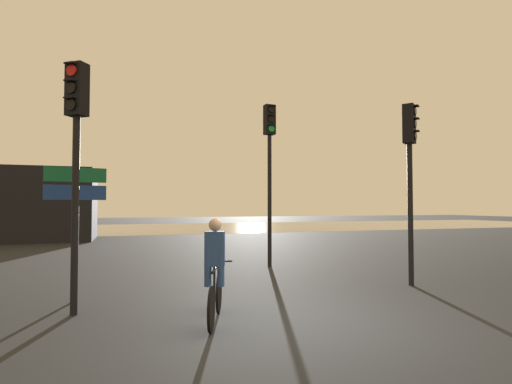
# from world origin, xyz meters

# --- Properties ---
(ground_plane) EXTENTS (120.00, 120.00, 0.00)m
(ground_plane) POSITION_xyz_m (0.00, 0.00, 0.00)
(ground_plane) COLOR black
(water_strip) EXTENTS (80.00, 16.00, 0.01)m
(water_strip) POSITION_xyz_m (0.00, 28.04, 0.00)
(water_strip) COLOR gray
(water_strip) RESTS_ON ground
(distant_building) EXTENTS (8.63, 4.00, 3.78)m
(distant_building) POSITION_xyz_m (-8.87, 18.04, 1.89)
(distant_building) COLOR black
(distant_building) RESTS_ON ground
(traffic_light_near_left) EXTENTS (0.40, 0.42, 4.24)m
(traffic_light_near_left) POSITION_xyz_m (-3.72, 1.83, 2.95)
(traffic_light_near_left) COLOR black
(traffic_light_near_left) RESTS_ON ground
(traffic_light_center) EXTENTS (0.34, 0.36, 4.87)m
(traffic_light_center) POSITION_xyz_m (1.18, 5.78, 3.36)
(traffic_light_center) COLOR black
(traffic_light_center) RESTS_ON ground
(traffic_light_near_right) EXTENTS (0.41, 0.42, 4.16)m
(traffic_light_near_right) POSITION_xyz_m (3.31, 2.15, 2.90)
(traffic_light_near_right) COLOR black
(traffic_light_near_right) RESTS_ON ground
(direction_sign_post) EXTENTS (1.08, 0.29, 2.60)m
(direction_sign_post) POSITION_xyz_m (-3.83, 2.81, 1.79)
(direction_sign_post) COLOR slate
(direction_sign_post) RESTS_ON ground
(cyclist) EXTENTS (0.67, 1.63, 1.62)m
(cyclist) POSITION_xyz_m (-1.58, 0.67, 0.82)
(cyclist) COLOR black
(cyclist) RESTS_ON ground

